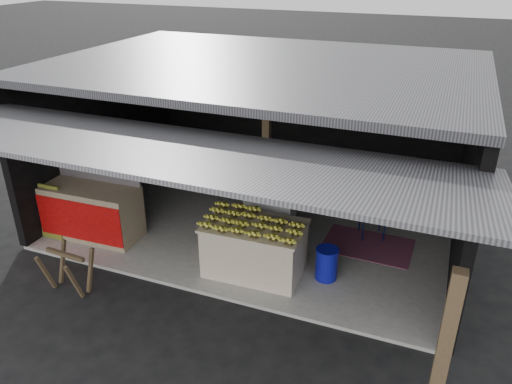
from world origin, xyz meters
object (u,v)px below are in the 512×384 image
at_px(banana_table, 254,248).
at_px(white_crate, 270,216).
at_px(sawhorse, 67,267).
at_px(neighbor_stall, 93,209).
at_px(plastic_chair, 373,206).
at_px(water_barrel, 326,264).

relative_size(banana_table, white_crate, 1.74).
height_order(white_crate, sawhorse, white_crate).
height_order(banana_table, neighbor_stall, neighbor_stall).
relative_size(white_crate, sawhorse, 1.28).
relative_size(sawhorse, plastic_chair, 0.75).
relative_size(white_crate, neighbor_stall, 0.53).
xyz_separation_m(banana_table, sawhorse, (-2.45, -1.43, -0.06)).
height_order(white_crate, water_barrel, white_crate).
bearing_deg(neighbor_stall, water_barrel, 1.18).
xyz_separation_m(white_crate, neighbor_stall, (-2.98, -1.02, 0.06)).
xyz_separation_m(water_barrel, plastic_chair, (0.40, 1.65, 0.31)).
distance_m(banana_table, water_barrel, 1.15).
height_order(banana_table, plastic_chair, plastic_chair).
bearing_deg(plastic_chair, sawhorse, -159.05).
distance_m(banana_table, plastic_chair, 2.42).
distance_m(neighbor_stall, water_barrel, 4.22).
bearing_deg(sawhorse, neighbor_stall, 117.68).
height_order(sawhorse, plastic_chair, plastic_chair).
bearing_deg(water_barrel, sawhorse, -154.74).
bearing_deg(neighbor_stall, sawhorse, -67.67).
bearing_deg(plastic_chair, banana_table, -147.61).
height_order(neighbor_stall, sawhorse, neighbor_stall).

